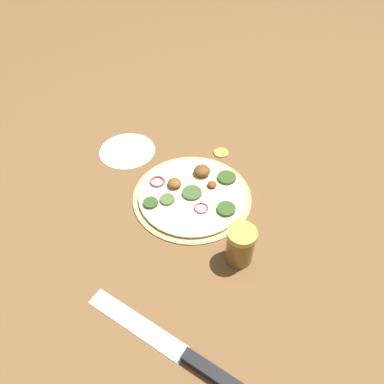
{
  "coord_description": "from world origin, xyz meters",
  "views": [
    {
      "loc": [
        -0.56,
        -0.13,
        0.63
      ],
      "look_at": [
        0.0,
        0.0,
        0.02
      ],
      "focal_mm": 35.0,
      "sensor_mm": 36.0,
      "label": 1
    }
  ],
  "objects_px": {
    "loose_cap": "(221,152)",
    "knife": "(187,356)",
    "spice_jar": "(240,245)",
    "pizza": "(192,194)"
  },
  "relations": [
    {
      "from": "pizza",
      "to": "spice_jar",
      "type": "distance_m",
      "value": 0.19
    },
    {
      "from": "knife",
      "to": "loose_cap",
      "type": "relative_size",
      "value": 7.64
    },
    {
      "from": "loose_cap",
      "to": "spice_jar",
      "type": "bearing_deg",
      "value": -163.41
    },
    {
      "from": "knife",
      "to": "spice_jar",
      "type": "bearing_deg",
      "value": -84.74
    },
    {
      "from": "spice_jar",
      "to": "loose_cap",
      "type": "distance_m",
      "value": 0.32
    },
    {
      "from": "loose_cap",
      "to": "knife",
      "type": "bearing_deg",
      "value": -175.83
    },
    {
      "from": "pizza",
      "to": "loose_cap",
      "type": "bearing_deg",
      "value": -12.83
    },
    {
      "from": "pizza",
      "to": "knife",
      "type": "height_order",
      "value": "pizza"
    },
    {
      "from": "knife",
      "to": "spice_jar",
      "type": "height_order",
      "value": "spice_jar"
    },
    {
      "from": "spice_jar",
      "to": "loose_cap",
      "type": "relative_size",
      "value": 2.18
    }
  ]
}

